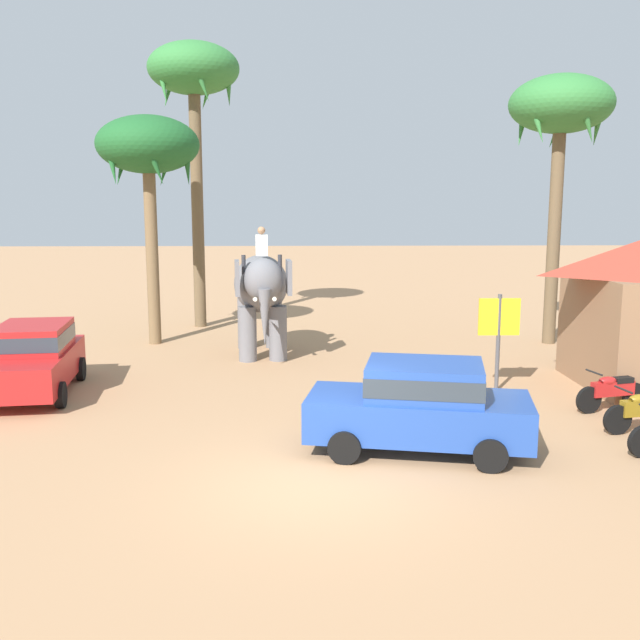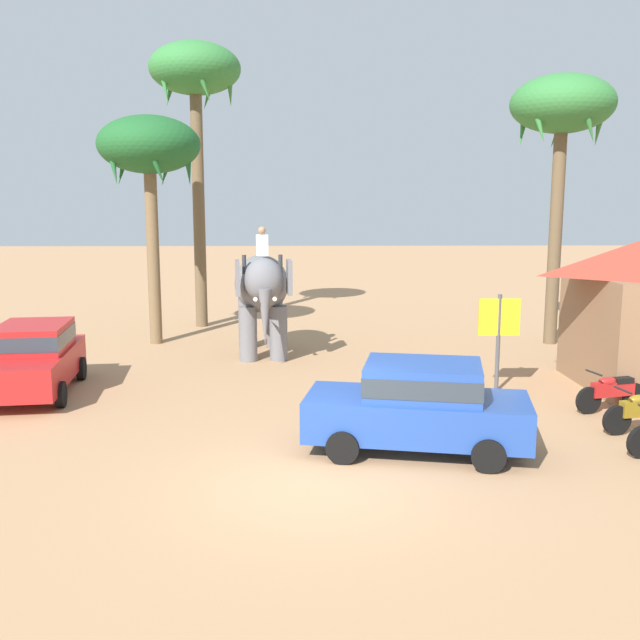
{
  "view_description": "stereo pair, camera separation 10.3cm",
  "coord_description": "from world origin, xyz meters",
  "px_view_note": "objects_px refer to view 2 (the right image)",
  "views": [
    {
      "loc": [
        -0.26,
        -11.34,
        4.69
      ],
      "look_at": [
        0.22,
        6.88,
        1.6
      ],
      "focal_mm": 40.58,
      "sensor_mm": 36.0,
      "label": 1
    },
    {
      "loc": [
        -0.16,
        -11.34,
        4.69
      ],
      "look_at": [
        0.22,
        6.88,
        1.6
      ],
      "focal_mm": 40.58,
      "sensor_mm": 36.0,
      "label": 2
    }
  ],
  "objects_px": {
    "elephant_with_mahout": "(262,290)",
    "palm_tree_behind_elephant": "(195,80)",
    "motorcycle_far_in_row": "(612,391)",
    "signboard_yellow": "(499,324)",
    "car_parked_far_side": "(34,356)",
    "palm_tree_near_hut": "(562,112)",
    "palm_tree_left_of_road": "(149,150)",
    "car_sedan_foreground": "(419,404)"
  },
  "relations": [
    {
      "from": "car_parked_far_side",
      "to": "signboard_yellow",
      "type": "xyz_separation_m",
      "value": [
        11.23,
        -0.03,
        0.76
      ]
    },
    {
      "from": "palm_tree_behind_elephant",
      "to": "palm_tree_near_hut",
      "type": "distance_m",
      "value": 12.37
    },
    {
      "from": "palm_tree_behind_elephant",
      "to": "signboard_yellow",
      "type": "height_order",
      "value": "palm_tree_behind_elephant"
    },
    {
      "from": "palm_tree_left_of_road",
      "to": "signboard_yellow",
      "type": "relative_size",
      "value": 3.01
    },
    {
      "from": "car_sedan_foreground",
      "to": "signboard_yellow",
      "type": "bearing_deg",
      "value": 58.54
    },
    {
      "from": "car_sedan_foreground",
      "to": "palm_tree_behind_elephant",
      "type": "relative_size",
      "value": 0.43
    },
    {
      "from": "elephant_with_mahout",
      "to": "palm_tree_near_hut",
      "type": "bearing_deg",
      "value": 10.1
    },
    {
      "from": "elephant_with_mahout",
      "to": "palm_tree_left_of_road",
      "type": "relative_size",
      "value": 0.55
    },
    {
      "from": "car_sedan_foreground",
      "to": "elephant_with_mahout",
      "type": "height_order",
      "value": "elephant_with_mahout"
    },
    {
      "from": "car_parked_far_side",
      "to": "elephant_with_mahout",
      "type": "relative_size",
      "value": 1.08
    },
    {
      "from": "palm_tree_left_of_road",
      "to": "signboard_yellow",
      "type": "height_order",
      "value": "palm_tree_left_of_road"
    },
    {
      "from": "palm_tree_left_of_road",
      "to": "car_parked_far_side",
      "type": "bearing_deg",
      "value": -105.39
    },
    {
      "from": "elephant_with_mahout",
      "to": "palm_tree_left_of_road",
      "type": "xyz_separation_m",
      "value": [
        -3.58,
        1.93,
        4.16
      ]
    },
    {
      "from": "elephant_with_mahout",
      "to": "palm_tree_behind_elephant",
      "type": "height_order",
      "value": "palm_tree_behind_elephant"
    },
    {
      "from": "palm_tree_near_hut",
      "to": "signboard_yellow",
      "type": "distance_m",
      "value": 8.76
    },
    {
      "from": "car_sedan_foreground",
      "to": "palm_tree_behind_elephant",
      "type": "xyz_separation_m",
      "value": [
        -5.92,
        13.51,
        7.83
      ]
    },
    {
      "from": "car_sedan_foreground",
      "to": "car_parked_far_side",
      "type": "distance_m",
      "value": 9.63
    },
    {
      "from": "palm_tree_left_of_road",
      "to": "car_sedan_foreground",
      "type": "bearing_deg",
      "value": -56.08
    },
    {
      "from": "elephant_with_mahout",
      "to": "palm_tree_near_hut",
      "type": "height_order",
      "value": "palm_tree_near_hut"
    },
    {
      "from": "motorcycle_far_in_row",
      "to": "signboard_yellow",
      "type": "height_order",
      "value": "signboard_yellow"
    },
    {
      "from": "palm_tree_near_hut",
      "to": "motorcycle_far_in_row",
      "type": "bearing_deg",
      "value": -98.86
    },
    {
      "from": "car_sedan_foreground",
      "to": "palm_tree_near_hut",
      "type": "xyz_separation_m",
      "value": [
        5.88,
        10.08,
        6.37
      ]
    },
    {
      "from": "motorcycle_far_in_row",
      "to": "car_sedan_foreground",
      "type": "bearing_deg",
      "value": -152.28
    },
    {
      "from": "palm_tree_near_hut",
      "to": "palm_tree_behind_elephant",
      "type": "bearing_deg",
      "value": 163.79
    },
    {
      "from": "motorcycle_far_in_row",
      "to": "palm_tree_left_of_road",
      "type": "height_order",
      "value": "palm_tree_left_of_road"
    },
    {
      "from": "car_parked_far_side",
      "to": "palm_tree_near_hut",
      "type": "relative_size",
      "value": 0.51
    },
    {
      "from": "palm_tree_behind_elephant",
      "to": "signboard_yellow",
      "type": "bearing_deg",
      "value": -47.53
    },
    {
      "from": "car_parked_far_side",
      "to": "palm_tree_left_of_road",
      "type": "relative_size",
      "value": 0.59
    },
    {
      "from": "palm_tree_behind_elephant",
      "to": "motorcycle_far_in_row",
      "type": "bearing_deg",
      "value": -46.15
    },
    {
      "from": "elephant_with_mahout",
      "to": "palm_tree_behind_elephant",
      "type": "distance_m",
      "value": 8.83
    },
    {
      "from": "palm_tree_near_hut",
      "to": "car_parked_far_side",
      "type": "bearing_deg",
      "value": -158.14
    },
    {
      "from": "car_parked_far_side",
      "to": "palm_tree_near_hut",
      "type": "height_order",
      "value": "palm_tree_near_hut"
    },
    {
      "from": "motorcycle_far_in_row",
      "to": "palm_tree_near_hut",
      "type": "height_order",
      "value": "palm_tree_near_hut"
    },
    {
      "from": "signboard_yellow",
      "to": "palm_tree_near_hut",
      "type": "bearing_deg",
      "value": 60.66
    },
    {
      "from": "car_parked_far_side",
      "to": "palm_tree_near_hut",
      "type": "distance_m",
      "value": 16.89
    },
    {
      "from": "car_sedan_foreground",
      "to": "palm_tree_left_of_road",
      "type": "distance_m",
      "value": 13.53
    },
    {
      "from": "car_parked_far_side",
      "to": "palm_tree_left_of_road",
      "type": "xyz_separation_m",
      "value": [
        1.68,
        6.1,
        5.22
      ]
    },
    {
      "from": "signboard_yellow",
      "to": "palm_tree_left_of_road",
      "type": "bearing_deg",
      "value": 147.26
    },
    {
      "from": "car_parked_far_side",
      "to": "elephant_with_mahout",
      "type": "xyz_separation_m",
      "value": [
        5.26,
        4.18,
        1.06
      ]
    },
    {
      "from": "car_sedan_foreground",
      "to": "palm_tree_near_hut",
      "type": "relative_size",
      "value": 0.51
    },
    {
      "from": "palm_tree_behind_elephant",
      "to": "car_parked_far_side",
      "type": "bearing_deg",
      "value": -106.39
    },
    {
      "from": "elephant_with_mahout",
      "to": "motorcycle_far_in_row",
      "type": "height_order",
      "value": "elephant_with_mahout"
    }
  ]
}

